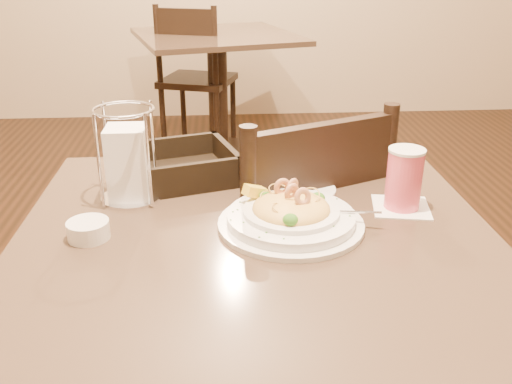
{
  "coord_description": "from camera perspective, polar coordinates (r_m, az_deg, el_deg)",
  "views": [
    {
      "loc": [
        -0.06,
        -0.93,
        1.26
      ],
      "look_at": [
        0.0,
        0.02,
        0.84
      ],
      "focal_mm": 40.0,
      "sensor_mm": 36.0,
      "label": 1
    }
  ],
  "objects": [
    {
      "name": "main_table",
      "position": [
        1.19,
        0.07,
        -14.7
      ],
      "size": [
        0.9,
        0.9,
        0.76
      ],
      "color": "black",
      "rests_on": "ground"
    },
    {
      "name": "dining_chair_near",
      "position": [
        1.48,
        3.26,
        -7.28
      ],
      "size": [
        0.55,
        0.55,
        0.93
      ],
      "rotation": [
        0.0,
        0.0,
        3.56
      ],
      "color": "black",
      "rests_on": "ground"
    },
    {
      "name": "side_plate",
      "position": [
        1.24,
        4.59,
        0.21
      ],
      "size": [
        0.16,
        0.16,
        0.01
      ],
      "primitive_type": "cylinder",
      "rotation": [
        0.0,
        0.0,
        -0.08
      ],
      "color": "white",
      "rests_on": "main_table"
    },
    {
      "name": "pasta_bowl",
      "position": [
        1.08,
        3.5,
        -2.28
      ],
      "size": [
        0.31,
        0.28,
        0.09
      ],
      "rotation": [
        0.0,
        0.0,
        -0.4
      ],
      "color": "white",
      "rests_on": "main_table"
    },
    {
      "name": "butter_ramekin",
      "position": [
        1.09,
        -16.42,
        -3.65
      ],
      "size": [
        0.09,
        0.09,
        0.03
      ],
      "primitive_type": "cylinder",
      "rotation": [
        0.0,
        0.0,
        0.26
      ],
      "color": "white",
      "rests_on": "main_table"
    },
    {
      "name": "bread_basket",
      "position": [
        1.32,
        -7.86,
        2.27
      ],
      "size": [
        0.3,
        0.27,
        0.07
      ],
      "rotation": [
        0.0,
        0.0,
        0.3
      ],
      "color": "black",
      "rests_on": "main_table"
    },
    {
      "name": "background_table",
      "position": [
        3.59,
        -3.87,
        11.68
      ],
      "size": [
        1.11,
        1.11,
        0.76
      ],
      "rotation": [
        0.0,
        0.0,
        0.27
      ],
      "color": "black",
      "rests_on": "ground"
    },
    {
      "name": "dining_chair_far",
      "position": [
        3.69,
        -6.14,
        11.59
      ],
      "size": [
        0.53,
        0.53,
        0.93
      ],
      "rotation": [
        0.0,
        0.0,
        2.83
      ],
      "color": "black",
      "rests_on": "ground"
    },
    {
      "name": "drink_glass",
      "position": [
        1.18,
        14.59,
        1.24
      ],
      "size": [
        0.13,
        0.13,
        0.13
      ],
      "rotation": [
        0.0,
        0.0,
        -0.18
      ],
      "color": "white",
      "rests_on": "main_table"
    },
    {
      "name": "napkin_caddy",
      "position": [
        1.21,
        -12.68,
        3.05
      ],
      "size": [
        0.13,
        0.13,
        0.2
      ],
      "rotation": [
        0.0,
        0.0,
        0.24
      ],
      "color": "silver",
      "rests_on": "main_table"
    }
  ]
}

